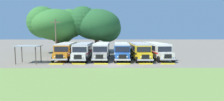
% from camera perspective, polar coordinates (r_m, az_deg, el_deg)
% --- Properties ---
extents(ground_plane, '(220.00, 220.00, 0.00)m').
position_cam_1_polar(ground_plane, '(26.48, 0.09, -4.46)').
color(ground_plane, slate).
extents(foreground_grass_strip, '(80.00, 11.95, 0.01)m').
position_cam_1_polar(foreground_grass_strip, '(18.02, 0.37, -9.17)').
color(foreground_grass_strip, olive).
rests_on(foreground_grass_strip, ground_plane).
extents(parked_bus_slot_0, '(3.17, 10.91, 2.82)m').
position_cam_1_polar(parked_bus_slot_0, '(33.82, -14.23, 0.23)').
color(parked_bus_slot_0, orange).
rests_on(parked_bus_slot_0, ground_plane).
extents(parked_bus_slot_1, '(2.73, 10.85, 2.82)m').
position_cam_1_polar(parked_bus_slot_1, '(32.64, -8.96, 0.15)').
color(parked_bus_slot_1, silver).
rests_on(parked_bus_slot_1, ground_plane).
extents(parked_bus_slot_2, '(2.84, 10.86, 2.82)m').
position_cam_1_polar(parked_bus_slot_2, '(32.66, -3.22, 0.21)').
color(parked_bus_slot_2, '#9E9993').
rests_on(parked_bus_slot_2, ground_plane).
extents(parked_bus_slot_3, '(2.93, 10.87, 2.82)m').
position_cam_1_polar(parked_bus_slot_3, '(32.60, 2.96, 0.20)').
color(parked_bus_slot_3, '#23519E').
rests_on(parked_bus_slot_3, ground_plane).
extents(parked_bus_slot_4, '(2.82, 10.86, 2.82)m').
position_cam_1_polar(parked_bus_slot_4, '(32.74, 8.53, 0.17)').
color(parked_bus_slot_4, yellow).
rests_on(parked_bus_slot_4, ground_plane).
extents(parked_bus_slot_5, '(3.33, 10.94, 2.82)m').
position_cam_1_polar(parked_bus_slot_5, '(33.93, 13.75, 0.26)').
color(parked_bus_slot_5, silver).
rests_on(parked_bus_slot_5, ground_plane).
extents(curb_wheelstop_0, '(2.00, 0.36, 0.15)m').
position_cam_1_polar(curb_wheelstop_0, '(27.75, -17.23, -4.09)').
color(curb_wheelstop_0, yellow).
rests_on(curb_wheelstop_0, ground_plane).
extents(curb_wheelstop_1, '(2.00, 0.36, 0.15)m').
position_cam_1_polar(curb_wheelstop_1, '(26.99, -10.50, -4.20)').
color(curb_wheelstop_1, yellow).
rests_on(curb_wheelstop_1, ground_plane).
extents(curb_wheelstop_2, '(2.00, 0.36, 0.15)m').
position_cam_1_polar(curb_wheelstop_2, '(26.62, -3.47, -4.25)').
color(curb_wheelstop_2, yellow).
rests_on(curb_wheelstop_2, ground_plane).
extents(curb_wheelstop_3, '(2.00, 0.36, 0.15)m').
position_cam_1_polar(curb_wheelstop_3, '(26.65, 3.64, -4.24)').
color(curb_wheelstop_3, yellow).
rests_on(curb_wheelstop_3, ground_plane).
extents(curb_wheelstop_4, '(2.00, 0.36, 0.15)m').
position_cam_1_polar(curb_wheelstop_4, '(27.08, 10.63, -4.17)').
color(curb_wheelstop_4, yellow).
rests_on(curb_wheelstop_4, ground_plane).
extents(curb_wheelstop_5, '(2.00, 0.36, 0.15)m').
position_cam_1_polar(curb_wheelstop_5, '(27.91, 17.31, -4.04)').
color(curb_wheelstop_5, yellow).
rests_on(curb_wheelstop_5, ground_plane).
extents(broad_shade_tree, '(11.90, 11.86, 10.62)m').
position_cam_1_polar(broad_shade_tree, '(42.71, -4.93, 7.98)').
color(broad_shade_tree, brown).
rests_on(broad_shade_tree, ground_plane).
extents(secondary_tree, '(12.41, 13.27, 10.54)m').
position_cam_1_polar(secondary_tree, '(44.06, -16.83, 7.71)').
color(secondary_tree, brown).
rests_on(secondary_tree, ground_plane).
extents(utility_pole, '(1.80, 0.20, 7.19)m').
position_cam_1_polar(utility_pole, '(34.78, -17.39, 4.02)').
color(utility_pole, brown).
rests_on(utility_pole, ground_plane).
extents(waiting_shelter, '(3.60, 2.60, 2.72)m').
position_cam_1_polar(waiting_shelter, '(30.17, -25.04, 0.94)').
color(waiting_shelter, brown).
rests_on(waiting_shelter, ground_plane).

